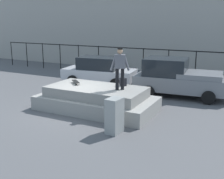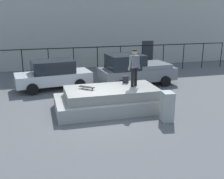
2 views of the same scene
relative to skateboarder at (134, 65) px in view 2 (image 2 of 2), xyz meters
The scene contains 10 objects.
ground_plane 2.76m from the skateboarder, 165.21° to the right, with size 60.00×60.00×0.00m, color #4C4C4F.
concrete_ledge 1.90m from the skateboarder, behind, with size 5.08×2.58×1.02m.
skateboarder is the anchor object (origin of this frame).
skateboard 2.40m from the skateboarder, behind, with size 0.69×0.67×0.12m.
backpack 1.09m from the skateboarder, 104.41° to the left, with size 0.28×0.20×0.35m, color black.
car_silver_sedan_near 5.64m from the skateboarder, 128.48° to the left, with size 4.50×2.41×1.67m.
car_grey_pickup_mid 4.25m from the skateboarder, 69.44° to the left, with size 4.76×2.53×1.92m.
utility_box 2.54m from the skateboarder, 69.25° to the right, with size 0.44×0.60×1.24m, color gray.
fence_row 7.68m from the skateboarder, 103.81° to the left, with size 24.06×0.06×1.99m.
warehouse_building 13.44m from the skateboarder, 97.85° to the left, with size 33.82×6.72×6.87m.
Camera 2 is at (-2.44, -11.26, 4.41)m, focal length 44.22 mm.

